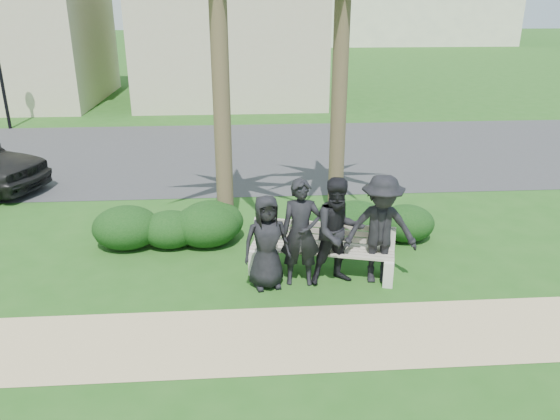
# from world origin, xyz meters

# --- Properties ---
(ground) EXTENTS (160.00, 160.00, 0.00)m
(ground) POSITION_xyz_m (0.00, 0.00, 0.00)
(ground) COLOR #1F4E16
(ground) RESTS_ON ground
(footpath) EXTENTS (30.00, 1.60, 0.01)m
(footpath) POSITION_xyz_m (0.00, -1.80, 0.00)
(footpath) COLOR tan
(footpath) RESTS_ON ground
(asphalt_street) EXTENTS (160.00, 8.00, 0.01)m
(asphalt_street) POSITION_xyz_m (0.00, 8.00, 0.00)
(asphalt_street) COLOR #2D2D30
(asphalt_street) RESTS_ON ground
(stucco_bldg_right) EXTENTS (8.40, 8.40, 7.30)m
(stucco_bldg_right) POSITION_xyz_m (-1.00, 18.00, 3.66)
(stucco_bldg_right) COLOR #C0B490
(stucco_bldg_right) RESTS_ON ground
(park_bench) EXTENTS (2.55, 1.16, 0.84)m
(park_bench) POSITION_xyz_m (0.67, 0.07, 0.38)
(park_bench) COLOR #A79B8C
(park_bench) RESTS_ON ground
(man_a) EXTENTS (0.85, 0.64, 1.56)m
(man_a) POSITION_xyz_m (-0.27, -0.30, 0.78)
(man_a) COLOR black
(man_a) RESTS_ON ground
(man_b) EXTENTS (0.68, 0.48, 1.79)m
(man_b) POSITION_xyz_m (0.29, -0.23, 0.90)
(man_b) COLOR black
(man_b) RESTS_ON ground
(man_c) EXTENTS (1.00, 0.84, 1.81)m
(man_c) POSITION_xyz_m (0.89, -0.25, 0.90)
(man_c) COLOR black
(man_c) RESTS_ON ground
(man_d) EXTENTS (1.25, 0.79, 1.84)m
(man_d) POSITION_xyz_m (1.58, -0.24, 0.92)
(man_d) COLOR black
(man_d) RESTS_ON ground
(hedge_a) EXTENTS (1.26, 1.04, 0.82)m
(hedge_a) POSITION_xyz_m (-2.83, 1.42, 0.41)
(hedge_a) COLOR black
(hedge_a) RESTS_ON ground
(hedge_b) EXTENTS (1.09, 0.90, 0.71)m
(hedge_b) POSITION_xyz_m (-2.01, 1.40, 0.36)
(hedge_b) COLOR black
(hedge_b) RESTS_ON ground
(hedge_c) EXTENTS (1.25, 1.03, 0.81)m
(hedge_c) POSITION_xyz_m (-1.25, 1.61, 0.41)
(hedge_c) COLOR black
(hedge_c) RESTS_ON ground
(hedge_d) EXTENTS (1.29, 1.07, 0.84)m
(hedge_d) POSITION_xyz_m (1.21, 1.22, 0.42)
(hedge_d) COLOR black
(hedge_d) RESTS_ON ground
(hedge_e) EXTENTS (1.29, 1.06, 0.84)m
(hedge_e) POSITION_xyz_m (1.51, 1.32, 0.42)
(hedge_e) COLOR black
(hedge_e) RESTS_ON ground
(hedge_f) EXTENTS (1.10, 0.91, 0.72)m
(hedge_f) POSITION_xyz_m (2.51, 1.36, 0.36)
(hedge_f) COLOR black
(hedge_f) RESTS_ON ground
(hedge_extra) EXTENTS (1.26, 1.04, 0.82)m
(hedge_extra) POSITION_xyz_m (-1.33, 1.42, 0.41)
(hedge_extra) COLOR black
(hedge_extra) RESTS_ON ground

